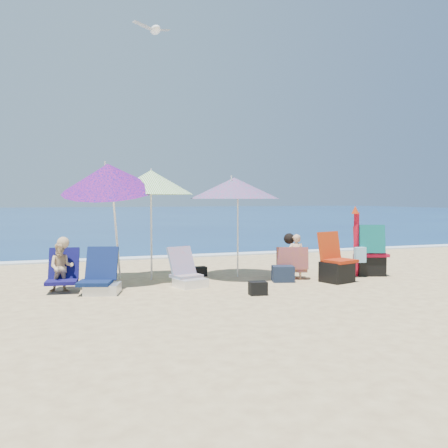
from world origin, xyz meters
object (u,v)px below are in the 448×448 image
object	(u,v)px
camp_chair_left	(336,267)
person_left	(62,267)
umbrella_turquoise	(234,188)
chair_navy	(101,281)
camp_chair_right	(369,257)
seagull	(155,30)
furled_umbrella	(356,238)
umbrella_striped	(151,182)
person_center	(294,257)
chair_rainbow	(187,276)
umbrella_blue	(109,177)

from	to	relation	value
camp_chair_left	person_left	bearing A→B (deg)	171.67
umbrella_turquoise	camp_chair_left	size ratio (longest dim) A/B	2.44
chair_navy	camp_chair_right	world-z (taller)	camp_chair_right
camp_chair_right	seagull	world-z (taller)	seagull
furled_umbrella	camp_chair_right	world-z (taller)	furled_umbrella
umbrella_striped	person_center	xyz separation A→B (m)	(2.64, -0.88, -1.46)
camp_chair_left	camp_chair_right	xyz separation A→B (m)	(1.09, 0.48, 0.10)
person_left	chair_rainbow	bearing A→B (deg)	-5.80
chair_rainbow	camp_chair_right	size ratio (longest dim) A/B	0.77
camp_chair_right	furled_umbrella	bearing A→B (deg)	-177.53
furled_umbrella	seagull	world-z (taller)	seagull
umbrella_turquoise	umbrella_striped	world-z (taller)	umbrella_striped
chair_navy	umbrella_blue	bearing A→B (deg)	74.62
umbrella_blue	chair_rainbow	size ratio (longest dim) A/B	2.95
umbrella_blue	furled_umbrella	xyz separation A→B (m)	(4.81, -0.77, -1.18)
camp_chair_right	person_left	distance (m)	6.01
seagull	umbrella_turquoise	bearing A→B (deg)	-14.35
chair_rainbow	camp_chair_left	xyz separation A→B (m)	(2.77, -0.50, 0.10)
camp_chair_left	chair_navy	bearing A→B (deg)	175.45
umbrella_blue	camp_chair_right	size ratio (longest dim) A/B	2.28
umbrella_turquoise	camp_chair_right	world-z (taller)	umbrella_turquoise
umbrella_striped	person_left	world-z (taller)	umbrella_striped
furled_umbrella	chair_navy	bearing A→B (deg)	-178.63
camp_chair_right	seagull	distance (m)	6.20
chair_navy	chair_rainbow	distance (m)	1.54
chair_navy	person_center	bearing A→B (deg)	3.27
umbrella_blue	person_center	size ratio (longest dim) A/B	2.68
umbrella_blue	chair_navy	distance (m)	1.99
furled_umbrella	chair_rainbow	xyz separation A→B (m)	(-3.53, 0.04, -0.60)
umbrella_turquoise	chair_navy	distance (m)	3.18
chair_rainbow	umbrella_blue	bearing A→B (deg)	150.46
furled_umbrella	camp_chair_left	size ratio (longest dim) A/B	1.52
person_center	seagull	world-z (taller)	seagull
chair_navy	person_left	xyz separation A→B (m)	(-0.61, 0.38, 0.22)
umbrella_striped	furled_umbrella	bearing A→B (deg)	-13.63
camp_chair_left	person_center	size ratio (longest dim) A/B	1.06
umbrella_blue	camp_chair_left	size ratio (longest dim) A/B	2.54
umbrella_turquoise	seagull	distance (m)	3.39
camp_chair_right	person_center	size ratio (longest dim) A/B	1.18
umbrella_blue	person_center	bearing A→B (deg)	-11.07
chair_rainbow	person_center	distance (m)	2.18
chair_navy	seagull	xyz separation A→B (m)	(1.17, 1.13, 4.61)
chair_rainbow	furled_umbrella	bearing A→B (deg)	-0.62
furled_umbrella	camp_chair_right	bearing A→B (deg)	2.47
chair_rainbow	person_left	distance (m)	2.16
chair_navy	chair_rainbow	size ratio (longest dim) A/B	0.97
person_left	furled_umbrella	bearing A→B (deg)	-2.58
umbrella_turquoise	umbrella_blue	bearing A→B (deg)	176.73
person_center	chair_rainbow	bearing A→B (deg)	-178.61
umbrella_blue	person_left	size ratio (longest dim) A/B	2.58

